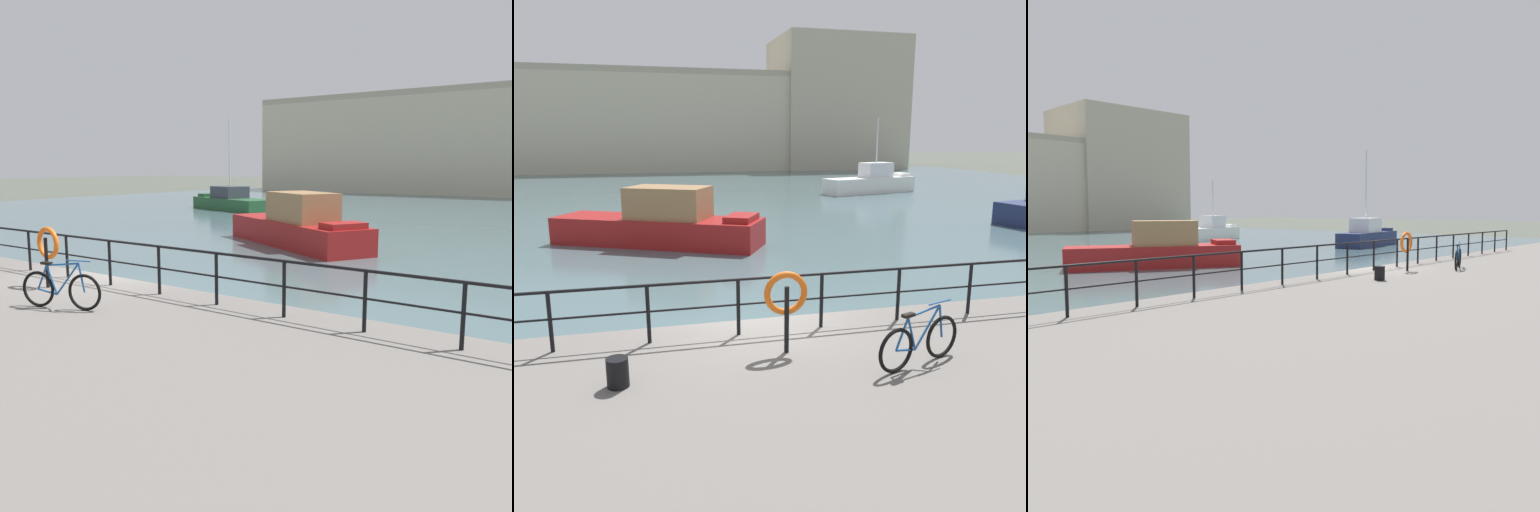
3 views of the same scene
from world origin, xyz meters
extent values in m
plane|color=#4C5147|center=(0.00, 0.00, 0.00)|extent=(240.00, 240.00, 0.00)
cube|color=#476066|center=(0.00, 30.20, 0.01)|extent=(80.00, 60.00, 0.01)
cube|color=maroon|center=(-1.50, 11.71, 0.56)|extent=(8.54, 6.03, 1.10)
cube|color=#997047|center=(-1.04, 11.47, 1.73)|extent=(3.65, 3.16, 1.25)
cube|color=maroon|center=(1.63, 10.04, 1.23)|extent=(1.66, 1.91, 0.24)
cube|color=#23512D|center=(-15.68, 25.48, 0.47)|extent=(8.08, 4.68, 0.92)
cube|color=#333842|center=(-16.04, 25.59, 1.39)|extent=(3.01, 2.69, 0.91)
cube|color=#23512D|center=(-18.76, 26.44, 1.05)|extent=(1.40, 1.96, 0.24)
cylinder|color=silver|center=(-16.04, 25.59, 4.45)|extent=(0.10, 0.10, 5.23)
cylinder|color=black|center=(-2.19, -0.75, 1.27)|extent=(0.07, 0.07, 1.05)
cylinder|color=black|center=(-0.59, -0.75, 1.27)|extent=(0.07, 0.07, 1.05)
cylinder|color=black|center=(1.01, -0.75, 1.27)|extent=(0.07, 0.07, 1.05)
cylinder|color=black|center=(2.61, -0.75, 1.27)|extent=(0.07, 0.07, 1.05)
cylinder|color=black|center=(4.22, -0.75, 1.27)|extent=(0.07, 0.07, 1.05)
cylinder|color=black|center=(5.82, -0.75, 1.27)|extent=(0.07, 0.07, 1.05)
cylinder|color=black|center=(7.42, -0.75, 1.27)|extent=(0.07, 0.07, 1.05)
cylinder|color=black|center=(9.02, -0.75, 1.27)|extent=(0.07, 0.07, 1.05)
cylinder|color=black|center=(-0.59, -0.75, 1.80)|extent=(25.63, 0.06, 0.06)
cylinder|color=black|center=(-0.59, -0.75, 1.33)|extent=(25.63, 0.04, 0.04)
torus|color=black|center=(2.44, -2.58, 1.11)|extent=(0.70, 0.29, 0.72)
torus|color=black|center=(1.45, -2.91, 1.11)|extent=(0.70, 0.29, 0.72)
cylinder|color=#194C8C|center=(2.10, -2.69, 1.35)|extent=(0.53, 0.21, 0.66)
cylinder|color=#194C8C|center=(1.76, -2.81, 1.31)|extent=(0.23, 0.11, 0.58)
cylinder|color=#194C8C|center=(2.00, -2.73, 1.63)|extent=(0.70, 0.27, 0.11)
cylinder|color=#194C8C|center=(1.65, -2.85, 1.07)|extent=(0.42, 0.17, 0.12)
cylinder|color=#194C8C|center=(1.55, -2.88, 1.35)|extent=(0.26, 0.12, 0.51)
cylinder|color=#194C8C|center=(2.39, -2.59, 1.39)|extent=(0.14, 0.08, 0.57)
cube|color=black|center=(1.66, -2.84, 1.64)|extent=(0.24, 0.16, 0.05)
cylinder|color=#194C8C|center=(2.34, -2.61, 1.72)|extent=(0.50, 0.19, 0.02)
cylinder|color=black|center=(0.04, -1.75, 1.32)|extent=(0.08, 0.08, 1.15)
torus|color=orange|center=(0.04, -1.69, 1.77)|extent=(0.75, 0.11, 0.75)
camera|label=1|loc=(11.20, -9.22, 3.54)|focal=39.26mm
camera|label=2|loc=(-2.28, -9.69, 4.31)|focal=36.76mm
camera|label=3|loc=(-16.58, -11.15, 2.94)|focal=37.09mm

